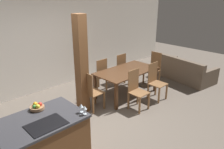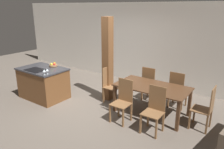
{
  "view_description": "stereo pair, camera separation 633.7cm",
  "coord_description": "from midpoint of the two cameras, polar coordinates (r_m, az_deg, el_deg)",
  "views": [
    {
      "loc": [
        -2.68,
        -3.2,
        2.73
      ],
      "look_at": [
        0.6,
        0.2,
        0.95
      ],
      "focal_mm": 35.0,
      "sensor_mm": 36.0,
      "label": 1
    },
    {
      "loc": [
        3.6,
        -4.01,
        2.58
      ],
      "look_at": [
        0.6,
        0.2,
        0.95
      ],
      "focal_mm": 35.0,
      "sensor_mm": 36.0,
      "label": 2
    }
  ],
  "objects": [
    {
      "name": "dining_table",
      "position": [
        4.76,
        45.3,
        -13.21
      ],
      "size": [
        1.75,
        0.94,
        0.73
      ],
      "color": "#51331E",
      "rests_on": "ground_plane"
    },
    {
      "name": "wine_glass_near",
      "position": [
        3.6,
        9.79,
        -10.01
      ],
      "size": [
        0.08,
        0.08,
        0.15
      ],
      "color": "silver",
      "rests_on": "kitchen_island"
    },
    {
      "name": "timber_post",
      "position": [
        4.56,
        28.94,
        -3.94
      ],
      "size": [
        0.23,
        0.23,
        2.32
      ],
      "color": "brown",
      "rests_on": "ground_plane"
    },
    {
      "name": "dining_chair_far_right",
      "position": [
        5.52,
        48.0,
        -11.6
      ],
      "size": [
        0.4,
        0.4,
        0.99
      ],
      "rotation": [
        0.0,
        0.0,
        3.14
      ],
      "color": "brown",
      "rests_on": "ground_plane"
    },
    {
      "name": "fruit_bowl",
      "position": [
        4.37,
        8.12,
        -5.81
      ],
      "size": [
        0.24,
        0.24,
        0.11
      ],
      "color": "#99704C",
      "rests_on": "kitchen_island"
    },
    {
      "name": "dining_chair_near_right",
      "position": [
        4.35,
        51.64,
        -19.44
      ],
      "size": [
        0.4,
        0.4,
        0.99
      ],
      "color": "brown",
      "rests_on": "ground_plane"
    },
    {
      "name": "dining_chair_near_left",
      "position": [
        4.15,
        40.8,
        -18.4
      ],
      "size": [
        0.4,
        0.4,
        0.99
      ],
      "color": "brown",
      "rests_on": "ground_plane"
    },
    {
      "name": "dining_chair_foot_end",
      "position": [
        5.24,
        58.93,
        -15.82
      ],
      "size": [
        0.4,
        0.4,
        0.99
      ],
      "rotation": [
        0.0,
        0.0,
        -1.57
      ],
      "color": "brown",
      "rests_on": "ground_plane"
    },
    {
      "name": "dining_chair_head_end",
      "position": [
        4.7,
        29.62,
        -12.16
      ],
      "size": [
        0.4,
        0.4,
        0.99
      ],
      "rotation": [
        0.0,
        0.0,
        1.57
      ],
      "color": "brown",
      "rests_on": "ground_plane"
    },
    {
      "name": "wall_back",
      "position": [
        6.3,
        30.53,
        3.09
      ],
      "size": [
        11.2,
        0.08,
        2.7
      ],
      "color": "silver",
      "rests_on": "ground_plane"
    },
    {
      "name": "wine_glass_middle",
      "position": [
        3.67,
        10.42,
        -9.45
      ],
      "size": [
        0.08,
        0.08,
        0.15
      ],
      "color": "silver",
      "rests_on": "kitchen_island"
    },
    {
      "name": "ground_plane",
      "position": [
        4.5,
        24.06,
        -20.42
      ],
      "size": [
        16.0,
        16.0,
        0.0
      ],
      "primitive_type": "plane",
      "color": "#665B51"
    },
    {
      "name": "kitchen_island",
      "position": [
        4.4,
        4.55,
        -12.7
      ],
      "size": [
        1.34,
        0.91,
        0.9
      ],
      "color": "brown",
      "rests_on": "ground_plane"
    },
    {
      "name": "dining_chair_far_left",
      "position": [
        5.36,
        39.78,
        -10.44
      ],
      "size": [
        0.4,
        0.4,
        0.99
      ],
      "rotation": [
        0.0,
        0.0,
        3.14
      ],
      "color": "brown",
      "rests_on": "ground_plane"
    }
  ]
}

